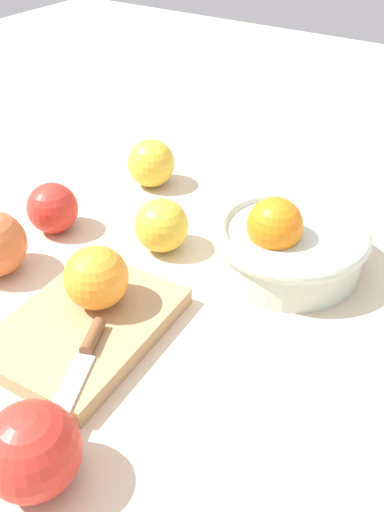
# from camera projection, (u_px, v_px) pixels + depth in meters

# --- Properties ---
(ground_plane) EXTENTS (2.40, 2.40, 0.00)m
(ground_plane) POSITION_uv_depth(u_px,v_px,m) (150.00, 289.00, 0.69)
(ground_plane) COLOR beige
(bowl) EXTENTS (0.20, 0.20, 0.10)m
(bowl) POSITION_uv_depth(u_px,v_px,m) (287.00, 242.00, 0.71)
(bowl) COLOR beige
(bowl) RESTS_ON ground_plane
(cutting_board) EXTENTS (0.22, 0.17, 0.02)m
(cutting_board) POSITION_uv_depth(u_px,v_px,m) (85.00, 326.00, 0.63)
(cutting_board) COLOR tan
(cutting_board) RESTS_ON ground_plane
(orange_on_board) EXTENTS (0.07, 0.07, 0.07)m
(orange_on_board) POSITION_uv_depth(u_px,v_px,m) (96.00, 278.00, 0.62)
(orange_on_board) COLOR orange
(orange_on_board) RESTS_ON cutting_board
(knife) EXTENTS (0.15, 0.07, 0.01)m
(knife) POSITION_uv_depth(u_px,v_px,m) (82.00, 361.00, 0.56)
(knife) COLOR silver
(knife) RESTS_ON cutting_board
(apple_front_left) EXTENTS (0.07, 0.07, 0.07)m
(apple_front_left) POSITION_uv_depth(u_px,v_px,m) (162.00, 226.00, 0.74)
(apple_front_left) COLOR gold
(apple_front_left) RESTS_ON ground_plane
(apple_front_left_2) EXTENTS (0.07, 0.07, 0.07)m
(apple_front_left_2) POSITION_uv_depth(u_px,v_px,m) (53.00, 208.00, 0.78)
(apple_front_left_2) COLOR red
(apple_front_left_2) RESTS_ON ground_plane
(apple_front_left_3) EXTENTS (0.07, 0.07, 0.07)m
(apple_front_left_3) POSITION_uv_depth(u_px,v_px,m) (151.00, 163.00, 0.89)
(apple_front_left_3) COLOR gold
(apple_front_left_3) RESTS_ON ground_plane
(apple_back_right) EXTENTS (0.08, 0.08, 0.08)m
(apple_back_right) POSITION_uv_depth(u_px,v_px,m) (32.00, 451.00, 0.46)
(apple_back_right) COLOR red
(apple_back_right) RESTS_ON ground_plane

